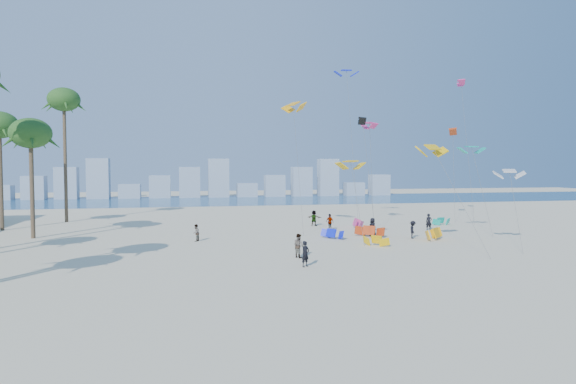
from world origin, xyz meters
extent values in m
plane|color=beige|center=(0.00, 0.00, 0.00)|extent=(220.00, 220.00, 0.00)
plane|color=navy|center=(0.00, 72.00, 0.01)|extent=(220.00, 220.00, 0.00)
imported|color=black|center=(1.81, 4.57, 0.88)|extent=(0.77, 0.70, 1.76)
imported|color=gray|center=(2.13, 8.02, 0.90)|extent=(1.00, 1.08, 1.80)
imported|color=black|center=(11.84, 17.82, 0.88)|extent=(1.03, 0.98, 1.77)
imported|color=gray|center=(9.06, 23.14, 0.86)|extent=(0.90, 1.08, 1.72)
imported|color=black|center=(14.93, 15.41, 0.84)|extent=(0.96, 1.23, 1.67)
imported|color=gray|center=(8.34, 26.99, 0.89)|extent=(1.68, 1.33, 1.78)
imported|color=black|center=(19.33, 20.71, 0.88)|extent=(0.71, 0.53, 1.76)
imported|color=gray|center=(-5.18, 17.86, 0.77)|extent=(0.87, 0.94, 1.55)
cylinder|color=#595959|center=(8.60, 13.19, 3.63)|extent=(0.55, 2.33, 7.27)
cylinder|color=#595959|center=(14.14, 24.09, 5.82)|extent=(0.26, 2.12, 11.65)
cylinder|color=#595959|center=(22.34, 15.74, 4.38)|extent=(1.20, 2.17, 8.78)
cylinder|color=#595959|center=(5.03, 20.66, 6.59)|extent=(0.47, 2.86, 13.18)
cylinder|color=#595959|center=(12.68, 21.18, 6.03)|extent=(0.54, 5.47, 12.06)
cylinder|color=#595959|center=(20.11, 7.54, 3.22)|extent=(1.25, 3.66, 6.45)
cylinder|color=#595959|center=(12.35, 25.46, 9.00)|extent=(0.43, 5.75, 18.01)
cylinder|color=#595959|center=(26.36, 27.94, 5.75)|extent=(1.10, 2.78, 11.51)
cylinder|color=#595959|center=(14.96, 7.33, 4.21)|extent=(1.70, 5.92, 8.43)
cylinder|color=#595959|center=(27.40, 26.72, 8.76)|extent=(0.81, 4.88, 17.52)
cylinder|color=brown|center=(-20.24, 23.00, 4.97)|extent=(0.40, 0.40, 9.93)
ellipsoid|color=#28531D|center=(-20.24, 23.00, 9.93)|extent=(3.80, 3.80, 2.85)
cylinder|color=brown|center=(-25.16, 30.00, 5.59)|extent=(0.40, 0.40, 11.18)
cylinder|color=brown|center=(-20.22, 37.00, 7.43)|extent=(0.40, 0.40, 14.85)
ellipsoid|color=#28531D|center=(-20.22, 37.00, 14.85)|extent=(3.80, 3.80, 2.85)
cube|color=#9EADBF|center=(-42.00, 82.00, 1.50)|extent=(4.40, 3.00, 3.00)
cube|color=#9EADBF|center=(-35.80, 82.00, 2.40)|extent=(4.40, 3.00, 4.80)
cube|color=#9EADBF|center=(-29.60, 82.00, 3.30)|extent=(4.40, 3.00, 6.60)
cube|color=#9EADBF|center=(-23.40, 82.00, 4.20)|extent=(4.40, 3.00, 8.40)
cube|color=#9EADBF|center=(-17.20, 82.00, 1.50)|extent=(4.40, 3.00, 3.00)
cube|color=#9EADBF|center=(-11.00, 82.00, 2.40)|extent=(4.40, 3.00, 4.80)
cube|color=#9EADBF|center=(-4.80, 82.00, 3.30)|extent=(4.40, 3.00, 6.60)
cube|color=#9EADBF|center=(1.40, 82.00, 4.20)|extent=(4.40, 3.00, 8.40)
cube|color=#9EADBF|center=(7.60, 82.00, 1.50)|extent=(4.40, 3.00, 3.00)
cube|color=#9EADBF|center=(13.80, 82.00, 2.40)|extent=(4.40, 3.00, 4.80)
cube|color=#9EADBF|center=(20.00, 82.00, 3.30)|extent=(4.40, 3.00, 6.60)
cube|color=#9EADBF|center=(26.20, 82.00, 4.20)|extent=(4.40, 3.00, 8.40)
cube|color=#9EADBF|center=(32.40, 82.00, 1.50)|extent=(4.40, 3.00, 3.00)
cube|color=#9EADBF|center=(38.60, 82.00, 2.40)|extent=(4.40, 3.00, 4.80)
camera|label=1|loc=(-6.34, -28.42, 6.88)|focal=31.43mm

